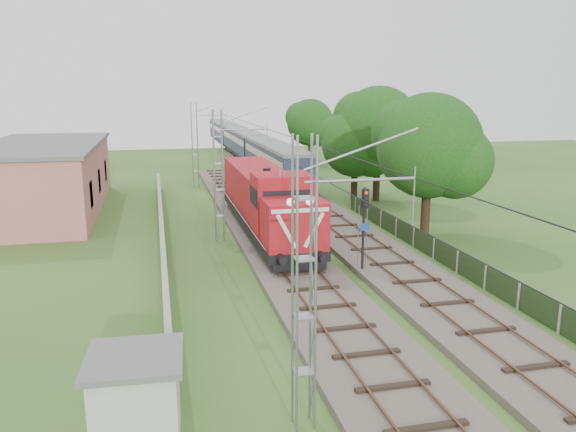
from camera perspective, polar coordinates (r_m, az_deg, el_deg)
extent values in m
plane|color=#2C5520|center=(24.19, 3.61, -9.37)|extent=(140.00, 140.00, 0.00)
cube|color=#6B6054|center=(30.53, -0.19, -4.33)|extent=(4.20, 70.00, 0.30)
cube|color=black|center=(30.47, -0.19, -3.97)|extent=(2.40, 70.00, 0.10)
cube|color=brown|center=(30.28, -1.76, -3.94)|extent=(0.08, 70.00, 0.05)
cube|color=brown|center=(30.64, 1.36, -3.73)|extent=(0.08, 70.00, 0.05)
cube|color=#6B6054|center=(43.95, 2.32, 0.92)|extent=(4.20, 80.00, 0.30)
cube|color=black|center=(43.91, 2.33, 1.17)|extent=(2.40, 80.00, 0.10)
cube|color=brown|center=(43.68, 1.25, 1.22)|extent=(0.08, 80.00, 0.05)
cube|color=brown|center=(44.13, 3.39, 1.32)|extent=(0.08, 80.00, 0.05)
cylinder|color=gray|center=(14.56, 7.43, 3.64)|extent=(3.00, 0.08, 0.08)
cylinder|color=gray|center=(33.91, -4.64, 8.77)|extent=(3.00, 0.08, 0.08)
cylinder|color=gray|center=(53.74, -7.93, 10.09)|extent=(3.00, 0.08, 0.08)
cylinder|color=black|center=(34.28, -2.10, 6.66)|extent=(0.03, 70.00, 0.03)
cylinder|color=black|center=(34.17, -2.12, 8.83)|extent=(0.03, 70.00, 0.03)
cube|color=#9E9E99|center=(34.46, -12.71, -1.64)|extent=(0.25, 40.00, 1.50)
cube|color=#B0685E|center=(46.68, -23.53, 3.49)|extent=(8.00, 20.00, 5.00)
cube|color=#606060|center=(46.39, -23.81, 6.66)|extent=(8.40, 20.40, 0.25)
cube|color=black|center=(40.29, -19.41, 2.10)|extent=(0.10, 1.60, 1.80)
cube|color=black|center=(46.18, -18.67, 3.41)|extent=(0.10, 1.60, 1.80)
cube|color=black|center=(52.09, -18.10, 4.43)|extent=(0.10, 1.60, 1.80)
cube|color=black|center=(29.70, 16.89, -4.47)|extent=(0.05, 32.00, 1.15)
cube|color=#9E9E99|center=(42.90, 6.91, 1.16)|extent=(0.12, 0.12, 1.20)
cube|color=black|center=(35.89, -2.33, -0.32)|extent=(3.15, 17.86, 0.53)
cube|color=black|center=(30.49, -0.25, -3.26)|extent=(2.31, 3.78, 0.53)
cube|color=black|center=(41.51, -3.84, 1.00)|extent=(2.31, 3.78, 0.53)
cube|color=black|center=(27.68, 1.18, -5.14)|extent=(2.73, 0.26, 0.37)
cube|color=#AF1317|center=(28.31, 0.59, -0.77)|extent=(3.05, 2.63, 2.42)
sphere|color=white|center=(26.71, 0.26, 1.42)|extent=(0.38, 0.38, 0.38)
sphere|color=white|center=(26.94, 2.21, 1.51)|extent=(0.38, 0.38, 0.38)
cube|color=silver|center=(26.90, -0.15, -1.59)|extent=(1.05, 0.06, 1.76)
cube|color=silver|center=(27.24, 2.65, -1.43)|extent=(1.05, 0.06, 1.76)
cube|color=silver|center=(26.84, 1.27, 0.56)|extent=(2.84, 0.06, 0.19)
cube|color=#AF1317|center=(30.65, -0.56, 1.18)|extent=(3.15, 2.52, 3.36)
cube|color=black|center=(29.32, -0.01, 1.70)|extent=(2.63, 0.06, 0.95)
cube|color=#AF1317|center=(38.05, -3.09, 2.92)|extent=(2.94, 12.71, 2.73)
cylinder|color=black|center=(34.70, -2.17, 4.54)|extent=(0.46, 0.46, 0.42)
cylinder|color=gray|center=(29.46, -0.81, 4.34)|extent=(0.13, 0.13, 0.37)
cylinder|color=gray|center=(29.60, 0.39, 4.38)|extent=(0.13, 0.13, 0.37)
cube|color=black|center=(56.77, -1.33, 4.31)|extent=(2.68, 20.35, 0.46)
cube|color=#2A3247|center=(56.57, -1.34, 5.80)|extent=(2.78, 20.35, 2.50)
cube|color=#BAAC90|center=(56.52, -1.34, 6.26)|extent=(2.81, 19.54, 0.69)
cube|color=slate|center=(56.42, -1.35, 7.20)|extent=(2.82, 20.35, 0.32)
cube|color=black|center=(77.55, -4.61, 6.51)|extent=(2.68, 20.35, 0.46)
cube|color=#2A3247|center=(77.41, -4.63, 7.59)|extent=(2.78, 20.35, 2.50)
cube|color=#BAAC90|center=(77.37, -4.64, 7.94)|extent=(2.81, 19.54, 0.69)
cube|color=slate|center=(77.30, -4.65, 8.62)|extent=(2.82, 20.35, 0.32)
cube|color=black|center=(98.55, -6.51, 7.76)|extent=(2.68, 20.35, 0.46)
cube|color=#2A3247|center=(98.44, -6.54, 8.62)|extent=(2.78, 20.35, 2.50)
cube|color=#BAAC90|center=(98.41, -6.54, 8.88)|extent=(2.81, 19.54, 0.69)
cube|color=slate|center=(98.35, -6.56, 9.42)|extent=(2.82, 20.35, 0.32)
cylinder|color=black|center=(28.06, 7.65, -1.59)|extent=(0.12, 0.12, 4.44)
cube|color=black|center=(27.57, 7.85, 1.75)|extent=(0.34, 0.26, 0.98)
sphere|color=red|center=(27.42, 7.95, 2.35)|extent=(0.16, 0.16, 0.16)
sphere|color=black|center=(27.48, 7.93, 1.71)|extent=(0.16, 0.16, 0.16)
sphere|color=black|center=(27.54, 7.91, 1.07)|extent=(0.16, 0.16, 0.16)
cube|color=navy|center=(27.91, 7.83, -1.10)|extent=(0.49, 0.15, 0.36)
cube|color=beige|center=(15.74, -15.09, -17.92)|extent=(2.23, 2.23, 2.32)
cube|color=#606060|center=(15.15, -15.38, -13.77)|extent=(2.57, 2.57, 0.16)
cylinder|color=#341E15|center=(36.95, 13.84, 1.27)|extent=(0.58, 0.58, 4.04)
sphere|color=#123D10|center=(36.43, 14.14, 6.94)|extent=(6.60, 6.60, 6.60)
sphere|color=#123D10|center=(36.29, 16.64, 5.31)|extent=(4.62, 4.62, 4.62)
sphere|color=#123D10|center=(36.89, 11.77, 8.26)|extent=(4.29, 4.29, 4.29)
cylinder|color=#341E15|center=(47.61, 9.00, 4.09)|extent=(0.57, 0.57, 4.26)
sphere|color=#123D10|center=(47.21, 9.16, 8.74)|extent=(6.96, 6.96, 6.96)
sphere|color=#123D10|center=(46.87, 11.19, 7.45)|extent=(4.87, 4.87, 4.87)
sphere|color=#123D10|center=(47.85, 7.26, 9.78)|extent=(4.53, 4.53, 4.53)
cylinder|color=#341E15|center=(47.39, 6.75, 3.61)|extent=(0.55, 0.55, 3.42)
sphere|color=#123D10|center=(47.01, 6.85, 7.36)|extent=(5.60, 5.60, 5.60)
sphere|color=#123D10|center=(46.70, 8.48, 6.32)|extent=(3.92, 3.92, 3.92)
sphere|color=#123D10|center=(47.55, 5.34, 8.20)|extent=(3.64, 3.64, 3.64)
cylinder|color=#341E15|center=(72.49, 2.25, 6.86)|extent=(0.49, 0.49, 3.63)
sphere|color=#123D10|center=(72.24, 2.27, 9.47)|extent=(5.93, 5.93, 5.93)
sphere|color=#123D10|center=(71.76, 3.38, 8.78)|extent=(4.15, 4.15, 4.15)
sphere|color=#123D10|center=(72.94, 1.26, 10.02)|extent=(3.86, 3.86, 3.86)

